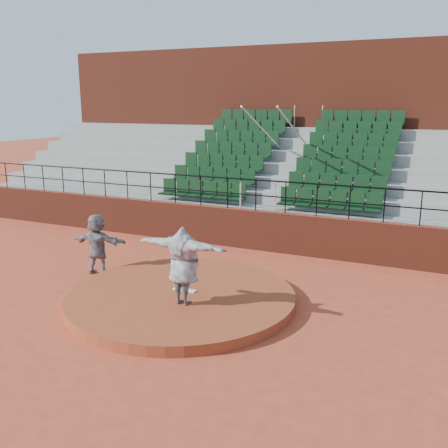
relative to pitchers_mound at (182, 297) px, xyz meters
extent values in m
plane|color=#B04127|center=(0.00, 0.00, -0.12)|extent=(90.00, 90.00, 0.00)
cylinder|color=#933E21|center=(0.00, 0.00, 0.00)|extent=(5.50, 5.50, 0.25)
cube|color=white|center=(0.00, 0.15, 0.14)|extent=(0.60, 0.15, 0.03)
cube|color=maroon|center=(0.00, 5.00, 0.53)|extent=(24.00, 0.30, 1.30)
cylinder|color=black|center=(0.00, 5.00, 2.17)|extent=(24.00, 0.05, 0.05)
cylinder|color=black|center=(0.00, 5.00, 1.68)|extent=(24.00, 0.04, 0.04)
cylinder|color=black|center=(-11.00, 5.00, 1.67)|extent=(0.04, 0.04, 1.00)
cylinder|color=black|center=(-10.00, 5.00, 1.67)|extent=(0.04, 0.04, 1.00)
cylinder|color=black|center=(-9.00, 5.00, 1.67)|extent=(0.04, 0.04, 1.00)
cylinder|color=black|center=(-8.00, 5.00, 1.67)|extent=(0.04, 0.04, 1.00)
cylinder|color=black|center=(-7.00, 5.00, 1.67)|extent=(0.04, 0.04, 1.00)
cylinder|color=black|center=(-6.00, 5.00, 1.67)|extent=(0.04, 0.04, 1.00)
cylinder|color=black|center=(-5.00, 5.00, 1.67)|extent=(0.04, 0.04, 1.00)
cylinder|color=black|center=(-4.00, 5.00, 1.67)|extent=(0.04, 0.04, 1.00)
cylinder|color=black|center=(-3.00, 5.00, 1.67)|extent=(0.04, 0.04, 1.00)
cylinder|color=black|center=(-2.00, 5.00, 1.67)|extent=(0.04, 0.04, 1.00)
cylinder|color=black|center=(-1.00, 5.00, 1.67)|extent=(0.04, 0.04, 1.00)
cylinder|color=black|center=(0.00, 5.00, 1.67)|extent=(0.04, 0.04, 1.00)
cylinder|color=black|center=(1.00, 5.00, 1.67)|extent=(0.04, 0.04, 1.00)
cylinder|color=black|center=(2.00, 5.00, 1.67)|extent=(0.04, 0.04, 1.00)
cylinder|color=black|center=(3.00, 5.00, 1.67)|extent=(0.04, 0.04, 1.00)
cylinder|color=black|center=(4.00, 5.00, 1.67)|extent=(0.04, 0.04, 1.00)
cylinder|color=black|center=(5.00, 5.00, 1.67)|extent=(0.04, 0.04, 1.00)
cube|color=gray|center=(0.00, 5.58, 0.53)|extent=(24.00, 0.85, 1.30)
cube|color=black|center=(-2.25, 5.59, 1.54)|extent=(3.30, 0.48, 0.72)
cube|color=black|center=(2.25, 5.59, 1.54)|extent=(3.30, 0.48, 0.72)
cube|color=gray|center=(0.00, 6.43, 0.73)|extent=(24.00, 0.85, 1.70)
cube|color=black|center=(-2.25, 6.44, 1.94)|extent=(3.30, 0.48, 0.72)
cube|color=black|center=(2.25, 6.44, 1.94)|extent=(3.30, 0.48, 0.72)
cube|color=gray|center=(0.00, 7.28, 0.93)|extent=(24.00, 0.85, 2.10)
cube|color=black|center=(-2.25, 7.29, 2.33)|extent=(3.30, 0.48, 0.72)
cube|color=black|center=(2.25, 7.29, 2.33)|extent=(3.30, 0.48, 0.72)
cube|color=gray|center=(0.00, 8.12, 1.12)|extent=(24.00, 0.85, 2.50)
cube|color=black|center=(-2.25, 8.13, 2.73)|extent=(3.30, 0.48, 0.72)
cube|color=black|center=(2.25, 8.13, 2.73)|extent=(3.30, 0.48, 0.72)
cube|color=gray|center=(0.00, 8.97, 1.33)|extent=(24.00, 0.85, 2.90)
cube|color=black|center=(-2.25, 8.98, 3.14)|extent=(3.30, 0.48, 0.72)
cube|color=black|center=(2.25, 8.98, 3.14)|extent=(3.30, 0.48, 0.72)
cube|color=gray|center=(0.00, 9.82, 1.52)|extent=(24.00, 0.85, 3.30)
cube|color=black|center=(-2.25, 9.83, 3.53)|extent=(3.30, 0.48, 0.72)
cube|color=black|center=(2.25, 9.83, 3.53)|extent=(3.30, 0.48, 0.72)
cube|color=gray|center=(0.00, 10.68, 1.73)|extent=(24.00, 0.85, 3.70)
cube|color=black|center=(-2.25, 10.69, 3.94)|extent=(3.30, 0.48, 0.72)
cube|color=black|center=(2.25, 10.69, 3.94)|extent=(3.30, 0.48, 0.72)
cylinder|color=silver|center=(-0.60, 8.12, 3.28)|extent=(0.06, 5.97, 2.46)
cylinder|color=silver|center=(0.60, 8.12, 3.28)|extent=(0.06, 5.97, 2.46)
cube|color=maroon|center=(0.00, 12.60, 3.43)|extent=(24.00, 3.00, 7.10)
imported|color=black|center=(0.37, -0.54, 1.03)|extent=(2.24, 0.64, 1.81)
imported|color=black|center=(-3.17, 0.88, 0.74)|extent=(1.65, 0.70, 1.73)
camera|label=1|loc=(5.61, -9.89, 4.61)|focal=40.00mm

